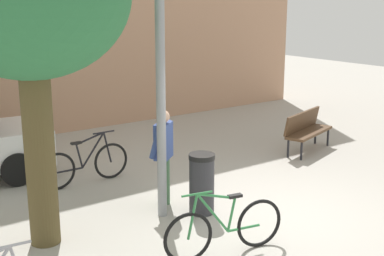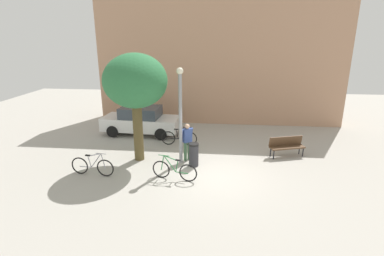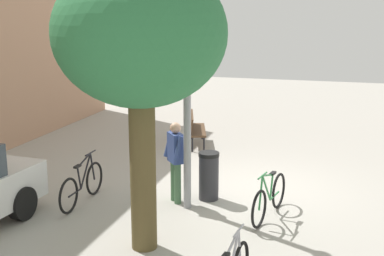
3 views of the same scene
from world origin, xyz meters
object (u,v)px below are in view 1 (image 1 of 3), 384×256
lamppost (160,72)px  bicycle_black (85,164)px  park_bench (306,128)px  trash_bin (202,183)px  person_by_lamppost (163,151)px  bicycle_green (224,228)px

lamppost → bicycle_black: 2.91m
lamppost → park_bench: 5.17m
park_bench → trash_bin: size_ratio=1.66×
person_by_lamppost → park_bench: person_by_lamppost is taller
lamppost → bicycle_green: bearing=-91.2°
trash_bin → park_bench: bearing=20.0°
lamppost → trash_bin: lamppost is taller
bicycle_black → park_bench: bearing=-10.1°
park_bench → trash_bin: 4.37m
bicycle_black → trash_bin: bearing=-68.3°
park_bench → trash_bin: (-4.11, -1.50, -0.04)m
person_by_lamppost → park_bench: 4.56m
bicycle_green → park_bench: bearing=31.0°
lamppost → trash_bin: bearing=-26.0°
lamppost → trash_bin: 1.95m
park_bench → bicycle_black: bicycle_black is taller
person_by_lamppost → trash_bin: size_ratio=1.66×
lamppost → bicycle_green: lamppost is taller
bicycle_green → bicycle_black: bearing=95.1°
lamppost → bicycle_green: size_ratio=2.30×
park_bench → bicycle_green: (-4.73, -2.84, -0.16)m
park_bench → bicycle_black: size_ratio=0.92×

